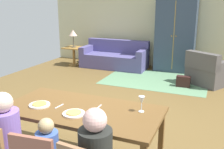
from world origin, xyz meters
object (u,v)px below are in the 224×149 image
Objects in this scene: plate_near_man at (40,105)px; armchair at (208,71)px; side_table at (74,54)px; handbag at (183,81)px; armoire at (176,35)px; table_lamp at (73,34)px; dining_table at (82,114)px; wine_glass at (142,101)px; plate_near_child at (74,114)px; couch at (115,58)px; person_man at (10,145)px.

plate_near_man is 4.59m from armchair.
handbag is (3.54, -0.90, -0.25)m from side_table.
armoire is 3.89× the size of table_lamp.
plate_near_man is at bearing -107.60° from handbag.
plate_near_man is at bearing -63.45° from side_table.
armchair is 0.56× the size of armoire.
wine_glass is (0.67, 0.18, 0.20)m from dining_table.
side_table is at bearing 121.01° from plate_near_child.
plate_near_man is 0.13× the size of couch.
side_table is at bearing -169.71° from armoire.
wine_glass is 0.32× the size of side_table.
dining_table is 5.13m from armoire.
side_table is (-3.05, -0.55, -0.67)m from armoire.
wine_glass reaches higher than couch.
wine_glass is (1.18, 0.30, 0.12)m from plate_near_man.
dining_table is 0.53m from plate_near_man.
person_man is at bearing -109.91° from armchair.
table_lamp is (-2.85, 4.56, 0.32)m from dining_table.
side_table is at bearing 114.22° from person_man.
armchair is 1.60m from armoire.
plate_near_man is 1.34× the size of wine_glass.
dining_table is 3.44× the size of table_lamp.
wine_glass reaches higher than dining_table.
plate_near_man is 0.23× the size of person_man.
table_lamp reaches higher than dining_table.
couch is (-1.55, 5.00, -0.47)m from plate_near_child.
table_lamp is at bearing 173.73° from armchair.
armchair is (1.72, 4.24, -0.45)m from plate_near_man.
wine_glass is 0.09× the size of armoire.
wine_glass is at bearing -51.22° from table_lamp.
armoire is at bearing 10.29° from table_lamp.
wine_glass is 0.34× the size of table_lamp.
armoire is 3.17m from side_table.
plate_near_child is at bearing -90.00° from dining_table.
plate_near_child is 5.55m from side_table.
plate_near_child reaches higher than handbag.
armchair is at bearing -6.27° from side_table.
side_table is (-2.34, 5.20, -0.14)m from person_man.
armoire is at bearing 10.29° from side_table.
plate_near_child is 0.21× the size of armchair.
table_lamp is at bearing 116.55° from plate_near_man.
table_lamp is (-2.34, 5.20, 0.50)m from person_man.
person_man reaches higher than plate_near_child.
table_lamp is (-0.00, 0.00, 0.63)m from side_table.
table_lamp is at bearing 122.00° from dining_table.
side_table is (-3.52, 4.38, -0.52)m from wine_glass.
couch is 2.85m from armchair.
plate_near_child is 0.12× the size of armoire.
table_lamp is at bearing -169.71° from armoire.
side_table is 1.81× the size of handbag.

